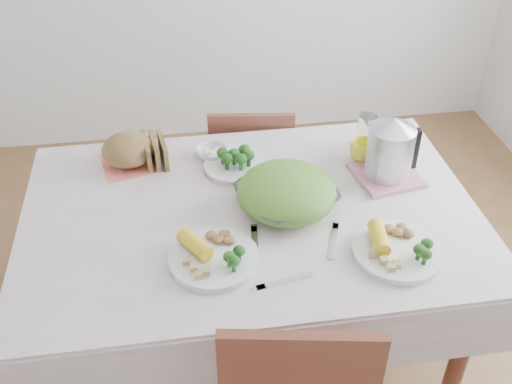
{
  "coord_description": "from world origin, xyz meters",
  "views": [
    {
      "loc": [
        -0.22,
        -1.53,
        1.99
      ],
      "look_at": [
        0.02,
        0.02,
        0.82
      ],
      "focal_mm": 42.0,
      "sensor_mm": 36.0,
      "label": 1
    }
  ],
  "objects": [
    {
      "name": "floor",
      "position": [
        0.0,
        0.0,
        0.0
      ],
      "size": [
        3.6,
        3.6,
        0.0
      ],
      "primitive_type": "plane",
      "color": "brown",
      "rests_on": "ground"
    },
    {
      "name": "dining_table",
      "position": [
        0.0,
        0.0,
        0.38
      ],
      "size": [
        1.4,
        0.9,
        0.75
      ],
      "primitive_type": "cube",
      "color": "brown",
      "rests_on": "floor"
    },
    {
      "name": "tablecloth",
      "position": [
        0.0,
        0.0,
        0.76
      ],
      "size": [
        1.5,
        1.0,
        0.01
      ],
      "primitive_type": "cube",
      "color": "beige",
      "rests_on": "dining_table"
    },
    {
      "name": "chair_far",
      "position": [
        0.1,
        0.7,
        0.47
      ],
      "size": [
        0.41,
        0.41,
        0.82
      ],
      "primitive_type": "cube",
      "rotation": [
        0.0,
        0.0,
        3.01
      ],
      "color": "brown",
      "rests_on": "floor"
    },
    {
      "name": "salad_bowl",
      "position": [
        0.12,
        -0.0,
        0.8
      ],
      "size": [
        0.41,
        0.41,
        0.08
      ],
      "primitive_type": "imported",
      "rotation": [
        0.0,
        0.0,
        0.42
      ],
      "color": "white",
      "rests_on": "tablecloth"
    },
    {
      "name": "dinner_plate_left",
      "position": [
        -0.14,
        -0.23,
        0.77
      ],
      "size": [
        0.32,
        0.32,
        0.02
      ],
      "primitive_type": "cylinder",
      "rotation": [
        0.0,
        0.0,
        0.22
      ],
      "color": "white",
      "rests_on": "tablecloth"
    },
    {
      "name": "dinner_plate_right",
      "position": [
        0.4,
        -0.28,
        0.77
      ],
      "size": [
        0.37,
        0.37,
        0.02
      ],
      "primitive_type": "cylinder",
      "rotation": [
        0.0,
        0.0,
        -0.48
      ],
      "color": "white",
      "rests_on": "tablecloth"
    },
    {
      "name": "broccoli_plate",
      "position": [
        -0.02,
        0.25,
        0.77
      ],
      "size": [
        0.29,
        0.29,
        0.02
      ],
      "primitive_type": "cylinder",
      "rotation": [
        0.0,
        0.0,
        0.35
      ],
      "color": "beige",
      "rests_on": "tablecloth"
    },
    {
      "name": "napkin",
      "position": [
        -0.4,
        0.34,
        0.76
      ],
      "size": [
        0.23,
        0.23,
        0.0
      ],
      "primitive_type": "cube",
      "rotation": [
        0.0,
        0.0,
        0.22
      ],
      "color": "#FF7860",
      "rests_on": "tablecloth"
    },
    {
      "name": "bread_loaf",
      "position": [
        -0.4,
        0.34,
        0.82
      ],
      "size": [
        0.23,
        0.22,
        0.11
      ],
      "primitive_type": "ellipsoid",
      "rotation": [
        0.0,
        0.0,
        0.25
      ],
      "color": "brown",
      "rests_on": "napkin"
    },
    {
      "name": "fruit_bowl",
      "position": [
        -0.1,
        0.34,
        0.78
      ],
      "size": [
        0.15,
        0.15,
        0.04
      ],
      "primitive_type": "imported",
      "rotation": [
        0.0,
        0.0,
        -0.41
      ],
      "color": "white",
      "rests_on": "tablecloth"
    },
    {
      "name": "yellow_mug",
      "position": [
        0.45,
        0.23,
        0.8
      ],
      "size": [
        0.13,
        0.13,
        0.08
      ],
      "primitive_type": "imported",
      "rotation": [
        0.0,
        0.0,
        -0.41
      ],
      "color": "yellow",
      "rests_on": "tablecloth"
    },
    {
      "name": "glass_tumbler",
      "position": [
        0.49,
        0.32,
        0.83
      ],
      "size": [
        0.09,
        0.09,
        0.13
      ],
      "primitive_type": "cylinder",
      "rotation": [
        0.0,
        0.0,
        -0.43
      ],
      "color": "white",
      "rests_on": "tablecloth"
    },
    {
      "name": "pink_tray",
      "position": [
        0.5,
        0.11,
        0.77
      ],
      "size": [
        0.25,
        0.25,
        0.02
      ],
      "primitive_type": "cube",
      "rotation": [
        0.0,
        0.0,
        0.17
      ],
      "color": "#CD7D90",
      "rests_on": "tablecloth"
    },
    {
      "name": "electric_kettle",
      "position": [
        0.5,
        0.11,
        0.88
      ],
      "size": [
        0.19,
        0.19,
        0.22
      ],
      "primitive_type": "cylinder",
      "rotation": [
        0.0,
        0.0,
        0.2
      ],
      "color": "#B2B5BA",
      "rests_on": "pink_tray"
    },
    {
      "name": "fork_left",
      "position": [
        -0.01,
        -0.17,
        0.76
      ],
      "size": [
        0.04,
        0.17,
        0.0
      ],
      "primitive_type": "cube",
      "rotation": [
        0.0,
        0.0,
        -0.11
      ],
      "color": "silver",
      "rests_on": "tablecloth"
    },
    {
      "name": "fork_right",
      "position": [
        0.23,
        -0.19,
        0.76
      ],
      "size": [
        0.08,
        0.17,
        0.0
      ],
      "primitive_type": "cube",
      "rotation": [
        0.0,
        0.0,
        -0.36
      ],
      "color": "silver",
      "rests_on": "tablecloth"
    },
    {
      "name": "knife",
      "position": [
        0.05,
        -0.34,
        0.76
      ],
      "size": [
        0.17,
        0.05,
        0.0
      ],
      "primitive_type": "cube",
      "rotation": [
        0.0,
        0.0,
        1.76
      ],
      "color": "silver",
      "rests_on": "tablecloth"
    }
  ]
}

